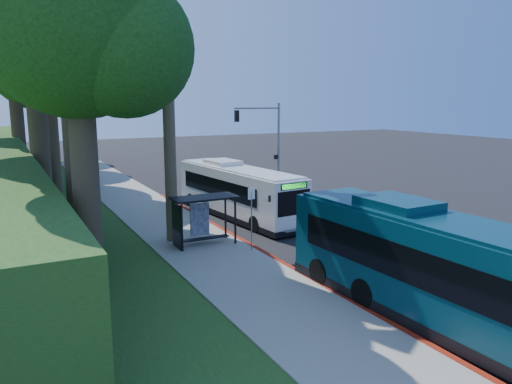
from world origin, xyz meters
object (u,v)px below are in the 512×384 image
bus_shelter (199,211)px  pickup (251,186)px  white_bus (237,191)px  teal_bus (441,269)px

bus_shelter → pickup: (8.49, 10.88, -1.11)m
bus_shelter → white_bus: 6.67m
white_bus → teal_bus: 16.84m
white_bus → bus_shelter: bearing=-137.8°
bus_shelter → teal_bus: 12.46m
white_bus → pickup: 7.23m
white_bus → teal_bus: size_ratio=0.89×
bus_shelter → pickup: bearing=52.0°
teal_bus → bus_shelter: bearing=105.4°
bus_shelter → teal_bus: teal_bus is taller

